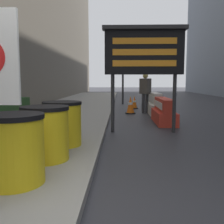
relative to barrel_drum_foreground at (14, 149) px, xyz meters
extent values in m
cylinder|color=yellow|center=(0.00, 0.00, -0.03)|extent=(0.75, 0.75, 0.82)
cylinder|color=black|center=(0.00, 0.00, 0.41)|extent=(0.78, 0.78, 0.06)
cylinder|color=yellow|center=(0.11, 1.00, -0.03)|extent=(0.75, 0.75, 0.82)
cylinder|color=black|center=(0.11, 1.00, 0.41)|extent=(0.78, 0.78, 0.06)
cylinder|color=yellow|center=(0.17, 1.99, -0.03)|extent=(0.75, 0.75, 0.82)
cylinder|color=black|center=(0.17, 1.99, 0.41)|extent=(0.78, 0.78, 0.06)
cylinder|color=#28282B|center=(1.12, 4.05, 0.23)|extent=(0.10, 0.10, 1.60)
cylinder|color=#28282B|center=(2.82, 4.05, 0.23)|extent=(0.10, 0.10, 1.60)
cube|color=black|center=(1.97, 4.05, 1.61)|extent=(2.11, 0.24, 1.16)
cube|color=#28282B|center=(1.97, 3.97, 2.24)|extent=(2.23, 0.34, 0.10)
cube|color=orange|center=(1.97, 3.92, 1.90)|extent=(1.69, 0.02, 0.16)
cube|color=orange|center=(1.97, 3.92, 1.61)|extent=(1.69, 0.02, 0.16)
cube|color=orange|center=(1.97, 3.92, 1.31)|extent=(1.69, 0.02, 0.16)
cube|color=red|center=(2.82, 5.72, -0.36)|extent=(0.62, 2.01, 0.42)
cube|color=red|center=(2.82, 5.72, 0.06)|extent=(0.37, 2.01, 0.42)
cube|color=white|center=(2.62, 5.72, 0.06)|extent=(0.02, 1.60, 0.21)
cube|color=silver|center=(2.82, 8.09, -0.34)|extent=(0.52, 2.09, 0.46)
cube|color=silver|center=(2.82, 8.09, 0.12)|extent=(0.31, 2.09, 0.46)
cube|color=white|center=(2.65, 8.09, 0.12)|extent=(0.02, 1.67, 0.23)
cube|color=black|center=(1.79, 8.31, -0.55)|extent=(0.43, 0.43, 0.04)
cone|color=orange|center=(1.79, 8.31, -0.17)|extent=(0.34, 0.34, 0.73)
cylinder|color=white|center=(1.79, 8.31, -0.13)|extent=(0.20, 0.20, 0.10)
cube|color=black|center=(2.07, 10.40, -0.55)|extent=(0.36, 0.36, 0.04)
cone|color=orange|center=(2.07, 10.40, -0.23)|extent=(0.29, 0.29, 0.61)
cylinder|color=white|center=(2.07, 10.40, -0.20)|extent=(0.17, 0.17, 0.09)
cylinder|color=#2D2D30|center=(1.49, 13.06, 1.28)|extent=(0.12, 0.12, 3.70)
cube|color=black|center=(1.49, 12.90, 2.70)|extent=(0.28, 0.28, 0.84)
sphere|color=#360605|center=(1.49, 12.75, 2.98)|extent=(0.15, 0.15, 0.15)
sphere|color=#392C06|center=(1.49, 12.75, 2.70)|extent=(0.15, 0.15, 0.15)
sphere|color=green|center=(1.49, 12.75, 2.42)|extent=(0.15, 0.15, 0.15)
cylinder|color=#333338|center=(2.37, 8.56, -0.14)|extent=(0.14, 0.14, 0.86)
cylinder|color=#333338|center=(2.53, 8.56, -0.14)|extent=(0.14, 0.14, 0.86)
cube|color=#47423D|center=(2.45, 8.56, 0.62)|extent=(0.52, 0.53, 0.68)
sphere|color=tan|center=(2.45, 8.56, 1.08)|extent=(0.24, 0.24, 0.24)
camera|label=1|loc=(1.33, -3.15, 0.84)|focal=42.00mm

